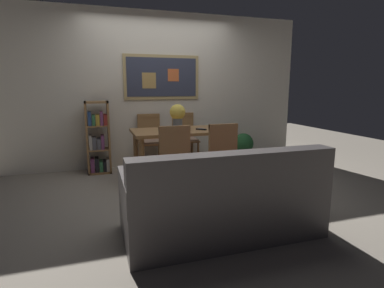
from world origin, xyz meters
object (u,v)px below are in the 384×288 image
(dining_chair_near_left, at_px, (173,155))
(bookshelf, at_px, (98,141))
(dining_chair_near_right, at_px, (220,152))
(potted_ivy, at_px, (243,146))
(flower_vase, at_px, (178,114))
(leather_couch, at_px, (223,203))
(dining_table, at_px, (181,137))
(dining_chair_far_left, at_px, (150,136))
(dining_chair_far_right, at_px, (185,134))
(tv_remote, at_px, (201,129))

(dining_chair_near_left, distance_m, bookshelf, 1.67)
(dining_chair_near_right, height_order, bookshelf, bookshelf)
(potted_ivy, bearing_deg, flower_vase, -159.40)
(potted_ivy, bearing_deg, dining_chair_near_left, -141.14)
(dining_chair_near_left, xyz_separation_m, bookshelf, (-0.86, 1.43, -0.01))
(dining_chair_near_right, height_order, leather_couch, dining_chair_near_right)
(dining_table, relative_size, dining_chair_near_right, 1.57)
(dining_chair_near_right, distance_m, dining_chair_far_left, 1.63)
(potted_ivy, relative_size, flower_vase, 1.53)
(dining_chair_near_left, height_order, flower_vase, flower_vase)
(potted_ivy, xyz_separation_m, flower_vase, (-1.37, -0.51, 0.66))
(potted_ivy, distance_m, flower_vase, 1.60)
(dining_chair_far_right, distance_m, flower_vase, 0.90)
(leather_couch, distance_m, tv_remote, 1.88)
(flower_vase, bearing_deg, potted_ivy, 20.60)
(dining_chair_far_right, bearing_deg, potted_ivy, -11.60)
(potted_ivy, bearing_deg, dining_chair_far_right, 168.40)
(dining_chair_near_left, relative_size, bookshelf, 0.80)
(bookshelf, xyz_separation_m, potted_ivy, (2.51, -0.10, -0.23))
(dining_chair_far_left, bearing_deg, potted_ivy, -5.97)
(tv_remote, bearing_deg, dining_table, 158.80)
(dining_chair_near_right, xyz_separation_m, tv_remote, (-0.03, 0.65, 0.21))
(bookshelf, distance_m, flower_vase, 1.37)
(dining_chair_far_left, height_order, bookshelf, bookshelf)
(dining_table, distance_m, dining_chair_near_left, 0.84)
(bookshelf, bearing_deg, dining_chair_near_right, -43.63)
(dining_table, distance_m, flower_vase, 0.33)
(potted_ivy, bearing_deg, tv_remote, -147.25)
(dining_table, relative_size, potted_ivy, 2.48)
(dining_table, bearing_deg, dining_chair_near_left, -112.59)
(dining_chair_far_left, bearing_deg, leather_couch, -85.64)
(bookshelf, relative_size, potted_ivy, 1.99)
(dining_table, height_order, bookshelf, bookshelf)
(dining_table, height_order, dining_chair_far_right, dining_chair_far_right)
(dining_chair_near_right, bearing_deg, dining_chair_far_right, 90.95)
(dining_chair_near_left, relative_size, dining_chair_far_right, 1.00)
(dining_chair_far_left, distance_m, leather_couch, 2.65)
(dining_table, xyz_separation_m, dining_chair_near_right, (0.31, -0.76, -0.09))
(dining_chair_near_right, distance_m, tv_remote, 0.68)
(dining_chair_near_right, height_order, potted_ivy, dining_chair_near_right)
(flower_vase, height_order, tv_remote, flower_vase)
(dining_table, xyz_separation_m, dining_chair_near_left, (-0.32, -0.77, -0.09))
(leather_couch, distance_m, bookshelf, 2.77)
(dining_table, height_order, flower_vase, flower_vase)
(dining_chair_near_left, bearing_deg, dining_table, 67.41)
(dining_chair_near_left, xyz_separation_m, flower_vase, (0.29, 0.82, 0.42))
(flower_vase, distance_m, tv_remote, 0.41)
(dining_chair_near_left, distance_m, potted_ivy, 2.14)
(potted_ivy, bearing_deg, bookshelf, 177.81)
(flower_vase, bearing_deg, bookshelf, 151.93)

